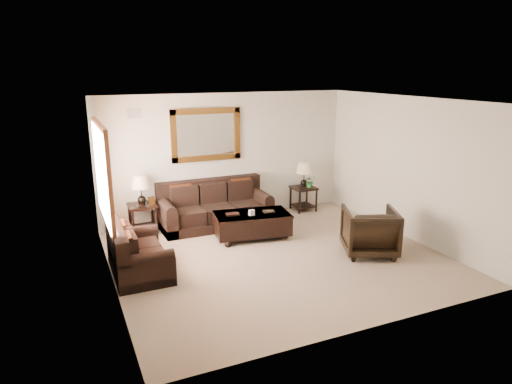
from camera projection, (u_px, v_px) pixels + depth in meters
name	position (u px, v px, depth m)	size (l,w,h in m)	color
room	(278.00, 182.00, 7.63)	(5.51, 5.01, 2.71)	gray
window	(103.00, 174.00, 7.32)	(0.07, 1.96, 1.66)	white
mirror	(206.00, 135.00, 9.49)	(1.50, 0.06, 1.10)	#532F10
air_vent	(134.00, 113.00, 8.81)	(0.25, 0.02, 0.18)	#999999
sofa	(214.00, 210.00, 9.53)	(2.27, 0.98, 0.93)	black
loveseat	(136.00, 256.00, 7.29)	(0.85, 1.43, 0.81)	black
end_table_left	(142.00, 195.00, 8.97)	(0.54, 0.54, 1.18)	black
end_table_right	(304.00, 179.00, 10.42)	(0.51, 0.51, 1.12)	black
coffee_table	(252.00, 222.00, 8.83)	(1.55, 0.99, 0.61)	black
armchair	(370.00, 229.00, 8.02)	(0.89, 0.83, 0.91)	black
potted_plant	(310.00, 183.00, 10.40)	(0.25, 0.28, 0.22)	#1E531C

